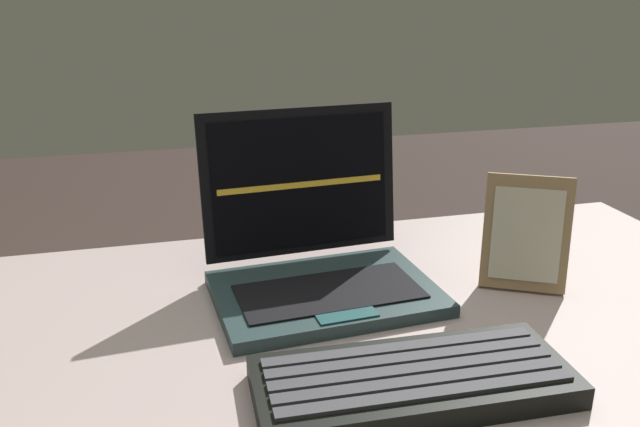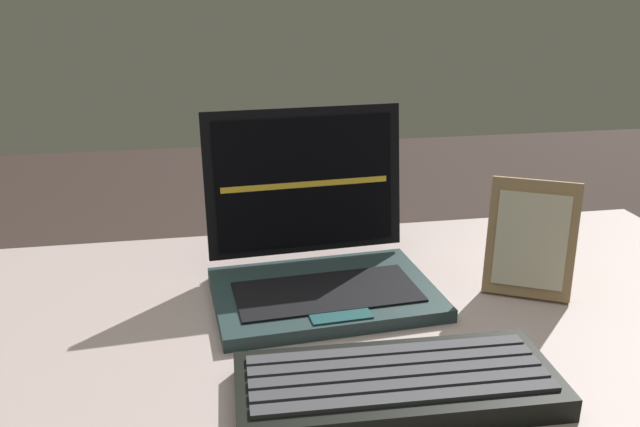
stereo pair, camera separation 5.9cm
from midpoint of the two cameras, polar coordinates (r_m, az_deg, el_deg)
desk at (r=0.86m, az=-1.92°, el=-14.45°), size 1.40×0.65×0.75m
laptop_front at (r=0.90m, az=1.69°, el=-3.74°), size 0.31×0.25×0.24m
external_keyboard at (r=0.70m, az=9.27°, el=-14.65°), size 0.34×0.15×0.03m
photo_frame at (r=0.93m, az=19.82°, el=-2.21°), size 0.12×0.09×0.16m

